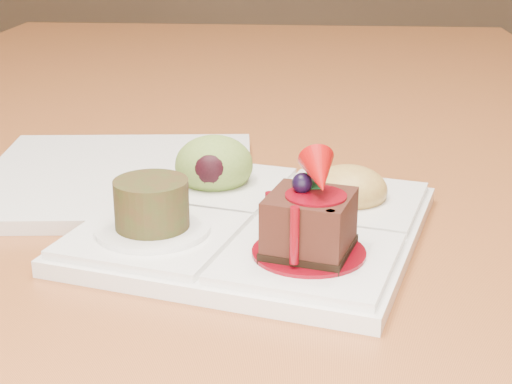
{
  "coord_description": "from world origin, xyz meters",
  "views": [
    {
      "loc": [
        0.12,
        -0.76,
        0.98
      ],
      "look_at": [
        0.08,
        -0.22,
        0.79
      ],
      "focal_mm": 55.0,
      "sensor_mm": 36.0,
      "label": 1
    }
  ],
  "objects": [
    {
      "name": "dining_table",
      "position": [
        0.0,
        0.0,
        0.68
      ],
      "size": [
        1.0,
        1.8,
        0.75
      ],
      "color": "#9F5629",
      "rests_on": "ground"
    },
    {
      "name": "second_plate",
      "position": [
        -0.05,
        -0.11,
        0.76
      ],
      "size": [
        0.26,
        0.26,
        0.01
      ],
      "primitive_type": "cube",
      "rotation": [
        0.0,
        0.0,
        0.1
      ],
      "color": "white",
      "rests_on": "dining_table"
    },
    {
      "name": "sampler_plate",
      "position": [
        0.08,
        -0.22,
        0.77
      ],
      "size": [
        0.29,
        0.29,
        0.09
      ],
      "rotation": [
        0.0,
        0.0,
        -0.26
      ],
      "color": "white",
      "rests_on": "dining_table"
    }
  ]
}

